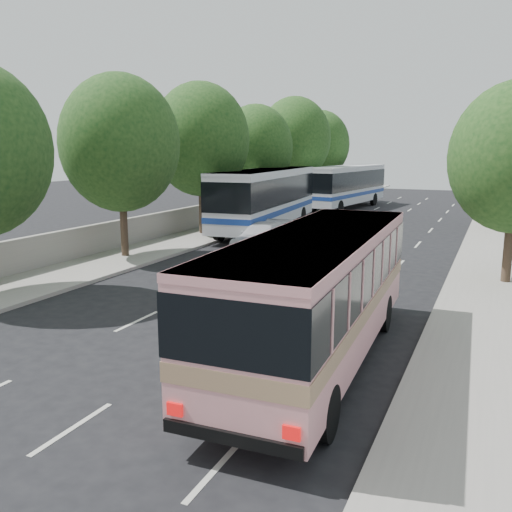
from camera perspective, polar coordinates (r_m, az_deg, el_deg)
The scene contains 15 objects.
ground at distance 18.23m, azimuth -3.79°, elevation -5.85°, with size 120.00×120.00×0.00m, color black.
sidewalk_left at distance 39.48m, azimuth -1.08°, elevation 3.55°, with size 4.00×90.00×0.15m, color #9E998E.
sidewalk_right at distance 35.76m, azimuth 24.39°, elevation 1.72°, with size 4.00×90.00×0.12m, color #9E998E.
low_wall at distance 40.17m, azimuth -3.42°, elevation 4.85°, with size 0.30×90.00×1.50m, color #9E998E.
tree_left_b at distance 27.05m, azimuth -14.09°, elevation 11.90°, with size 5.70×5.70×8.88m.
tree_left_c at distance 33.82m, azimuth -5.81°, elevation 12.49°, with size 6.00×6.00×9.35m.
tree_left_d at distance 40.90m, azimuth 0.04°, elevation 11.63°, with size 5.52×5.52×8.60m.
tree_left_e at distance 48.28m, azimuth 4.14°, elevation 12.48°, with size 6.30×6.30×9.82m.
tree_left_f at distance 55.91m, azimuth 6.83°, elevation 11.82°, with size 5.88×5.88×9.16m.
pink_bus at distance 13.48m, azimuth 6.64°, elevation -2.86°, with size 3.05×10.57×3.34m.
pink_taxi at distance 22.58m, azimuth 4.66°, elevation -0.52°, with size 1.80×4.48×1.53m, color #EE148D.
white_pickup at distance 28.99m, azimuth 0.63°, elevation 2.04°, with size 2.02×4.97×1.44m, color silver.
tour_coach_front at distance 35.53m, azimuth 1.05°, elevation 6.51°, with size 3.93×13.65×4.03m.
tour_coach_rear at distance 49.97m, azimuth 9.50°, elevation 7.59°, with size 4.31×13.06×3.84m.
taxi_roof_sign at distance 22.42m, azimuth 4.69°, elevation 1.62°, with size 0.55×0.18×0.18m, color silver.
Camera 1 is at (8.23, -15.37, 5.34)m, focal length 38.00 mm.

